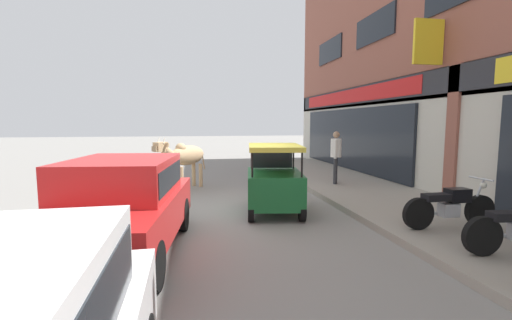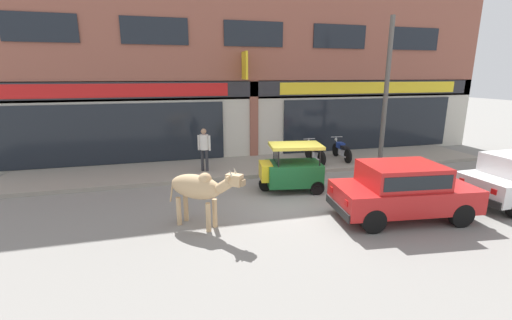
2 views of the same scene
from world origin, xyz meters
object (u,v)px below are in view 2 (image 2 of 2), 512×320
motorcycle_1 (342,150)px  pedestrian (204,145)px  cow (199,188)px  auto_rickshaw (291,171)px  car_0 (402,188)px  utility_pole (386,93)px  motorcycle_0 (315,153)px

motorcycle_1 → pedestrian: pedestrian is taller
cow → auto_rickshaw: cow is taller
car_0 → auto_rickshaw: 3.44m
utility_pole → motorcycle_1: bearing=139.7°
motorcycle_0 → pedestrian: bearing=-177.6°
motorcycle_1 → utility_pole: 2.89m
car_0 → motorcycle_1: (1.40, 5.66, -0.29)m
auto_rickshaw → pedestrian: size_ratio=1.30×
auto_rickshaw → utility_pole: utility_pole is taller
car_0 → utility_pole: utility_pole is taller
car_0 → motorcycle_1: car_0 is taller
cow → pedestrian: size_ratio=1.10×
cow → pedestrian: bearing=81.7°
utility_pole → cow: bearing=-153.6°
auto_rickshaw → motorcycle_0: bearing=52.6°
auto_rickshaw → utility_pole: size_ratio=0.37×
cow → motorcycle_0: 7.04m
motorcycle_0 → car_0: bearing=-91.1°
cow → motorcycle_0: cow is taller
cow → motorcycle_0: size_ratio=0.97×
auto_rickshaw → utility_pole: bearing=21.8°
pedestrian → utility_pole: (7.03, -0.71, 1.84)m
cow → motorcycle_0: (5.21, 4.71, -0.48)m
motorcycle_0 → motorcycle_1: same height
motorcycle_0 → utility_pole: (2.48, -0.90, 2.44)m
cow → auto_rickshaw: bearing=32.5°
motorcycle_1 → auto_rickshaw: bearing=-139.9°
car_0 → auto_rickshaw: auto_rickshaw is taller
cow → car_0: 5.17m
motorcycle_1 → pedestrian: bearing=-177.0°
auto_rickshaw → pedestrian: 3.56m
car_0 → utility_pole: 5.74m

